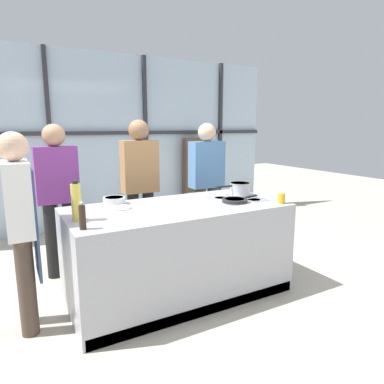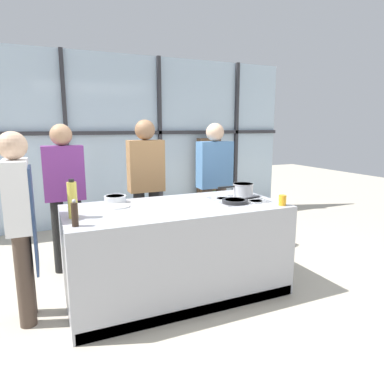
{
  "view_description": "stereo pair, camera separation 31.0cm",
  "coord_description": "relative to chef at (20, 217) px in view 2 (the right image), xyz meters",
  "views": [
    {
      "loc": [
        -1.43,
        -2.85,
        1.65
      ],
      "look_at": [
        0.21,
        0.1,
        1.0
      ],
      "focal_mm": 32.0,
      "sensor_mm": 36.0,
      "label": 1
    },
    {
      "loc": [
        -1.15,
        -2.99,
        1.65
      ],
      "look_at": [
        0.21,
        0.1,
        1.0
      ],
      "focal_mm": 32.0,
      "sensor_mm": 36.0,
      "label": 2
    }
  ],
  "objects": [
    {
      "name": "bookshelf",
      "position": [
        3.0,
        2.55,
        -0.2
      ],
      "size": [
        0.41,
        0.19,
        1.43
      ],
      "color": "brown",
      "rests_on": "ground_plane"
    },
    {
      "name": "saucepan",
      "position": [
        2.17,
        0.07,
        0.06
      ],
      "size": [
        0.41,
        0.22,
        0.14
      ],
      "color": "silver",
      "rests_on": "demo_island"
    },
    {
      "name": "spectator_center_right",
      "position": [
        2.29,
        0.95,
        0.04
      ],
      "size": [
        0.46,
        0.24,
        1.69
      ],
      "rotation": [
        0.0,
        0.0,
        3.14
      ],
      "color": "#47382D",
      "rests_on": "ground_plane"
    },
    {
      "name": "back_window_wall",
      "position": [
        1.35,
        2.73,
        0.49
      ],
      "size": [
        6.4,
        0.1,
        2.8
      ],
      "color": "silver",
      "rests_on": "ground_plane"
    },
    {
      "name": "spectator_far_left",
      "position": [
        0.41,
        0.95,
        0.04
      ],
      "size": [
        0.43,
        0.23,
        1.67
      ],
      "rotation": [
        0.0,
        0.0,
        3.14
      ],
      "color": "black",
      "rests_on": "ground_plane"
    },
    {
      "name": "juice_glass_near",
      "position": [
        2.29,
        -0.46,
        0.03
      ],
      "size": [
        0.07,
        0.07,
        0.1
      ],
      "primitive_type": "cylinder",
      "color": "orange",
      "rests_on": "demo_island"
    },
    {
      "name": "white_plate",
      "position": [
        0.82,
        0.12,
        -0.01
      ],
      "size": [
        0.23,
        0.23,
        0.01
      ],
      "primitive_type": "cylinder",
      "color": "white",
      "rests_on": "demo_island"
    },
    {
      "name": "spectator_center_left",
      "position": [
        1.35,
        0.95,
        0.08
      ],
      "size": [
        0.43,
        0.24,
        1.73
      ],
      "rotation": [
        0.0,
        0.0,
        3.14
      ],
      "color": "black",
      "rests_on": "ground_plane"
    },
    {
      "name": "mixing_bowl",
      "position": [
        0.84,
        0.32,
        0.02
      ],
      "size": [
        0.22,
        0.22,
        0.07
      ],
      "color": "silver",
      "rests_on": "demo_island"
    },
    {
      "name": "ground_plane",
      "position": [
        1.35,
        -0.06,
        -0.91
      ],
      "size": [
        18.0,
        18.0,
        0.0
      ],
      "primitive_type": "plane",
      "color": "#BCB29E"
    },
    {
      "name": "frying_pan",
      "position": [
        1.93,
        -0.18,
        0.0
      ],
      "size": [
        0.46,
        0.25,
        0.04
      ],
      "color": "#232326",
      "rests_on": "demo_island"
    },
    {
      "name": "oil_bottle",
      "position": [
        0.4,
        -0.13,
        0.14
      ],
      "size": [
        0.08,
        0.08,
        0.33
      ],
      "color": "#E0CC4C",
      "rests_on": "demo_island"
    },
    {
      "name": "chef",
      "position": [
        0.0,
        0.0,
        0.0
      ],
      "size": [
        0.23,
        0.42,
        1.61
      ],
      "rotation": [
        0.0,
        0.0,
        -1.57
      ],
      "color": "#47382D",
      "rests_on": "ground_plane"
    },
    {
      "name": "demo_island",
      "position": [
        1.35,
        -0.06,
        -0.47
      ],
      "size": [
        2.09,
        1.0,
        0.9
      ],
      "color": "#A8AAB2",
      "rests_on": "ground_plane"
    },
    {
      "name": "pepper_grinder",
      "position": [
        0.39,
        -0.39,
        0.08
      ],
      "size": [
        0.05,
        0.05,
        0.21
      ],
      "color": "#332319",
      "rests_on": "demo_island"
    }
  ]
}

